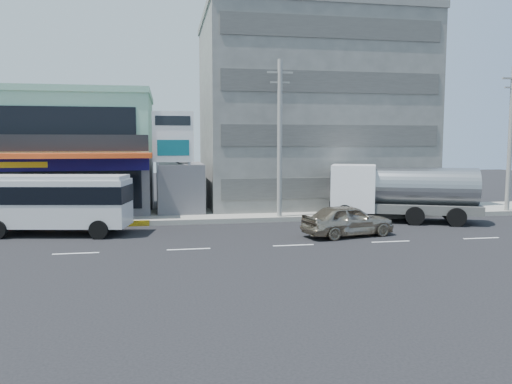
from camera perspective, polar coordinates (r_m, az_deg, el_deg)
The scene contains 13 objects.
ground at distance 23.45m, azimuth -7.70°, elevation -6.50°, with size 120.00×120.00×0.00m, color black.
sidewalk at distance 33.29m, azimuth 0.20°, elevation -2.58°, with size 70.00×5.00×0.30m, color gray.
shop_building at distance 37.53m, azimuth -21.08°, elevation 3.87°, with size 12.40×11.70×8.00m.
concrete_building at distance 39.51m, azimuth 5.96°, elevation 8.64°, with size 16.00×12.00×14.00m, color gray.
gap_structure at distance 35.06m, azimuth -8.61°, elevation 0.41°, with size 3.00×6.00×3.50m, color #4E4D52.
satellite_dish at distance 33.94m, azimuth -8.61°, elevation 3.32°, with size 1.50×1.50×0.15m, color slate.
billboard at distance 32.11m, azimuth -9.45°, elevation 5.60°, with size 2.60×0.18×6.90m.
utility_pole_near at distance 31.09m, azimuth 2.73°, elevation 6.08°, with size 1.60×0.30×10.00m.
utility_pole_far at distance 38.02m, azimuth 27.06°, elevation 5.39°, with size 1.60×0.30×10.00m.
minibus at distance 28.58m, azimuth -21.86°, elevation -0.80°, with size 7.95×3.77×3.19m.
sedan at distance 26.80m, azimuth 10.44°, elevation -3.18°, with size 1.99×4.95×1.69m, color tan.
tanker_truck at distance 32.33m, azimuth 15.92°, elevation 0.06°, with size 9.23×5.87×3.52m.
motorcycle_rider at distance 31.10m, azimuth -25.37°, elevation -2.73°, with size 1.66×0.76×2.06m.
Camera 1 is at (-0.96, -22.90, 4.91)m, focal length 35.00 mm.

